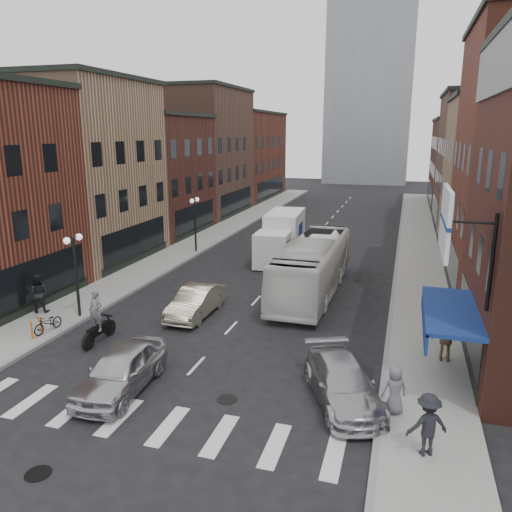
# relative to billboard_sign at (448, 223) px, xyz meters

# --- Properties ---
(ground) EXTENTS (160.00, 160.00, 0.00)m
(ground) POSITION_rel_billboard_sign_xyz_m (-8.59, -0.50, -6.13)
(ground) COLOR black
(ground) RESTS_ON ground
(sidewalk_left) EXTENTS (3.00, 74.00, 0.15)m
(sidewalk_left) POSITION_rel_billboard_sign_xyz_m (-17.09, 21.50, -6.06)
(sidewalk_left) COLOR gray
(sidewalk_left) RESTS_ON ground
(sidewalk_right) EXTENTS (3.00, 74.00, 0.15)m
(sidewalk_right) POSITION_rel_billboard_sign_xyz_m (-0.09, 21.50, -6.06)
(sidewalk_right) COLOR gray
(sidewalk_right) RESTS_ON ground
(curb_left) EXTENTS (0.20, 74.00, 0.16)m
(curb_left) POSITION_rel_billboard_sign_xyz_m (-15.59, 21.50, -6.13)
(curb_left) COLOR gray
(curb_left) RESTS_ON ground
(curb_right) EXTENTS (0.20, 74.00, 0.16)m
(curb_right) POSITION_rel_billboard_sign_xyz_m (-1.59, 21.50, -6.13)
(curb_right) COLOR gray
(curb_right) RESTS_ON ground
(crosswalk_stripes) EXTENTS (12.00, 2.20, 0.01)m
(crosswalk_stripes) POSITION_rel_billboard_sign_xyz_m (-8.59, -3.50, -6.13)
(crosswalk_stripes) COLOR silver
(crosswalk_stripes) RESTS_ON ground
(bldg_left_mid_a) EXTENTS (10.30, 10.20, 12.30)m
(bldg_left_mid_a) POSITION_rel_billboard_sign_xyz_m (-23.58, 13.50, 0.02)
(bldg_left_mid_a) COLOR #987354
(bldg_left_mid_a) RESTS_ON ground
(bldg_left_mid_b) EXTENTS (10.30, 10.20, 10.30)m
(bldg_left_mid_b) POSITION_rel_billboard_sign_xyz_m (-23.58, 23.50, -0.98)
(bldg_left_mid_b) COLOR #4A231A
(bldg_left_mid_b) RESTS_ON ground
(bldg_left_far_a) EXTENTS (10.30, 12.20, 13.30)m
(bldg_left_far_a) POSITION_rel_billboard_sign_xyz_m (-23.58, 34.50, 0.52)
(bldg_left_far_a) COLOR brown
(bldg_left_far_a) RESTS_ON ground
(bldg_left_far_b) EXTENTS (10.30, 16.20, 11.30)m
(bldg_left_far_b) POSITION_rel_billboard_sign_xyz_m (-23.58, 48.50, -0.48)
(bldg_left_far_b) COLOR #5E271B
(bldg_left_far_b) RESTS_ON ground
(bldg_right_far_a) EXTENTS (10.30, 12.20, 12.30)m
(bldg_right_far_a) POSITION_rel_billboard_sign_xyz_m (6.41, 34.50, 0.02)
(bldg_right_far_a) COLOR brown
(bldg_right_far_a) RESTS_ON ground
(bldg_right_far_b) EXTENTS (10.30, 16.20, 10.30)m
(bldg_right_far_b) POSITION_rel_billboard_sign_xyz_m (6.41, 48.50, -0.98)
(bldg_right_far_b) COLOR #4A231A
(bldg_right_far_b) RESTS_ON ground
(awning_blue) EXTENTS (1.80, 5.00, 0.78)m
(awning_blue) POSITION_rel_billboard_sign_xyz_m (0.34, 2.00, -3.50)
(awning_blue) COLOR navy
(awning_blue) RESTS_ON ground
(billboard_sign) EXTENTS (1.52, 3.00, 3.70)m
(billboard_sign) POSITION_rel_billboard_sign_xyz_m (0.00, 0.00, 0.00)
(billboard_sign) COLOR black
(billboard_sign) RESTS_ON ground
(distant_tower) EXTENTS (14.00, 14.00, 50.00)m
(distant_tower) POSITION_rel_billboard_sign_xyz_m (-8.59, 77.50, 18.87)
(distant_tower) COLOR #9399A0
(distant_tower) RESTS_ON ground
(streetlamp_near) EXTENTS (0.32, 1.22, 4.11)m
(streetlamp_near) POSITION_rel_billboard_sign_xyz_m (-15.99, 3.50, -3.22)
(streetlamp_near) COLOR black
(streetlamp_near) RESTS_ON ground
(streetlamp_far) EXTENTS (0.32, 1.22, 4.11)m
(streetlamp_far) POSITION_rel_billboard_sign_xyz_m (-15.99, 17.50, -3.22)
(streetlamp_far) COLOR black
(streetlamp_far) RESTS_ON ground
(bike_rack) EXTENTS (0.08, 0.68, 0.80)m
(bike_rack) POSITION_rel_billboard_sign_xyz_m (-16.19, 0.80, -5.58)
(bike_rack) COLOR #D8590C
(bike_rack) RESTS_ON sidewalk_left
(box_truck) EXTENTS (2.57, 7.56, 3.24)m
(box_truck) POSITION_rel_billboard_sign_xyz_m (-9.48, 17.60, -4.53)
(box_truck) COLOR white
(box_truck) RESTS_ON ground
(motorcycle_rider) EXTENTS (0.66, 2.31, 2.35)m
(motorcycle_rider) POSITION_rel_billboard_sign_xyz_m (-13.45, 1.29, -5.03)
(motorcycle_rider) COLOR black
(motorcycle_rider) RESTS_ON ground
(transit_bus) EXTENTS (2.75, 11.19, 3.11)m
(transit_bus) POSITION_rel_billboard_sign_xyz_m (-5.95, 10.64, -4.58)
(transit_bus) COLOR silver
(transit_bus) RESTS_ON ground
(sedan_left_near) EXTENTS (2.08, 4.65, 1.55)m
(sedan_left_near) POSITION_rel_billboard_sign_xyz_m (-10.32, -1.97, -5.36)
(sedan_left_near) COLOR silver
(sedan_left_near) RESTS_ON ground
(sedan_left_far) EXTENTS (1.55, 4.34, 1.43)m
(sedan_left_far) POSITION_rel_billboard_sign_xyz_m (-10.77, 5.50, -5.42)
(sedan_left_far) COLOR beige
(sedan_left_far) RESTS_ON ground
(curb_car) EXTENTS (3.64, 5.08, 1.37)m
(curb_car) POSITION_rel_billboard_sign_xyz_m (-2.85, -0.50, -5.45)
(curb_car) COLOR #AAAAAE
(curb_car) RESTS_ON ground
(parked_bicycle) EXTENTS (0.73, 1.61, 0.82)m
(parked_bicycle) POSITION_rel_billboard_sign_xyz_m (-16.09, 1.41, -5.57)
(parked_bicycle) COLOR black
(parked_bicycle) RESTS_ON sidewalk_left
(ped_left_solo) EXTENTS (1.08, 0.86, 1.94)m
(ped_left_solo) POSITION_rel_billboard_sign_xyz_m (-18.19, 3.36, -5.01)
(ped_left_solo) COLOR black
(ped_left_solo) RESTS_ON sidewalk_left
(ped_right_a) EXTENTS (1.30, 1.01, 1.80)m
(ped_right_a) POSITION_rel_billboard_sign_xyz_m (-0.27, -2.84, -5.08)
(ped_right_a) COLOR black
(ped_right_a) RESTS_ON sidewalk_right
(ped_right_b) EXTENTS (1.05, 0.53, 1.80)m
(ped_right_b) POSITION_rel_billboard_sign_xyz_m (0.60, 3.44, -5.08)
(ped_right_b) COLOR #94744B
(ped_right_b) RESTS_ON sidewalk_right
(ped_right_c) EXTENTS (0.91, 0.77, 1.59)m
(ped_right_c) POSITION_rel_billboard_sign_xyz_m (-1.19, -0.95, -5.19)
(ped_right_c) COLOR #5C5E64
(ped_right_c) RESTS_ON sidewalk_right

